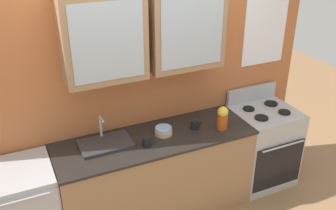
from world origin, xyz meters
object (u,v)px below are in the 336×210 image
at_px(stove_range, 262,146).
at_px(bowl_stack, 163,131).
at_px(vase, 223,118).
at_px(cup_near_sink, 147,142).
at_px(cup_near_bowls, 195,124).
at_px(sink_faucet, 105,143).

relative_size(stove_range, bowl_stack, 6.27).
bearing_deg(vase, cup_near_sink, 178.77).
height_order(cup_near_sink, cup_near_bowls, same).
height_order(sink_faucet, vase, sink_faucet).
bearing_deg(stove_range, vase, -169.62).
relative_size(stove_range, sink_faucet, 2.23).
distance_m(bowl_stack, vase, 0.60).
relative_size(stove_range, cup_near_sink, 9.51).
distance_m(bowl_stack, cup_near_bowls, 0.34).
height_order(sink_faucet, bowl_stack, sink_faucet).
relative_size(bowl_stack, cup_near_sink, 1.52).
distance_m(stove_range, vase, 0.87).
relative_size(stove_range, cup_near_bowls, 8.90).
xyz_separation_m(stove_range, sink_faucet, (-1.80, 0.08, 0.47)).
bearing_deg(cup_near_bowls, cup_near_sink, -170.25).
bearing_deg(bowl_stack, stove_range, -1.29).
bearing_deg(bowl_stack, vase, -14.07).
xyz_separation_m(vase, cup_near_sink, (-0.81, 0.02, -0.08)).
bearing_deg(cup_near_bowls, stove_range, 0.25).
distance_m(cup_near_sink, cup_near_bowls, 0.57).
xyz_separation_m(bowl_stack, cup_near_bowls, (0.34, -0.03, 0.01)).
distance_m(stove_range, cup_near_sink, 1.53).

